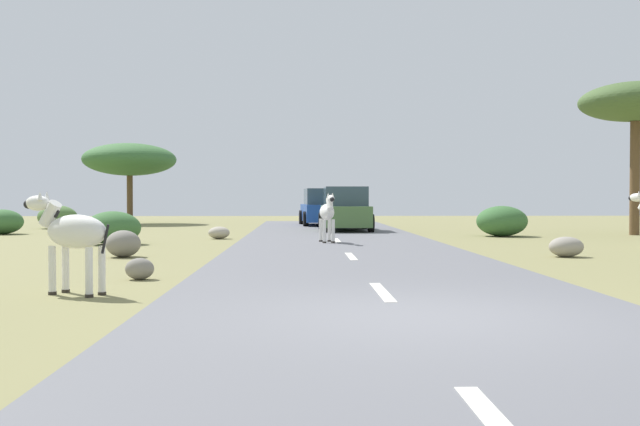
{
  "coord_description": "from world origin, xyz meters",
  "views": [
    {
      "loc": [
        -1.39,
        -7.88,
        1.37
      ],
      "look_at": [
        -0.77,
        13.52,
        0.9
      ],
      "focal_mm": 40.09,
      "sensor_mm": 36.0,
      "label": 1
    }
  ],
  "objects_px": {
    "rock_4": "(566,247)",
    "car_0": "(322,208)",
    "bush_0": "(113,228)",
    "bush_2": "(502,221)",
    "car_1": "(345,210)",
    "rock_1": "(140,269)",
    "rock_0": "(123,244)",
    "tree_2": "(130,160)",
    "rock_3": "(219,233)",
    "bush_3": "(58,217)",
    "zebra_0": "(327,213)",
    "bush_1": "(2,222)",
    "tree_1": "(636,104)",
    "zebra_2": "(72,233)"
  },
  "relations": [
    {
      "from": "rock_4",
      "to": "car_0",
      "type": "bearing_deg",
      "value": 105.83
    },
    {
      "from": "bush_0",
      "to": "bush_2",
      "type": "xyz_separation_m",
      "value": [
        12.55,
        4.02,
        0.05
      ]
    },
    {
      "from": "car_1",
      "to": "rock_1",
      "type": "distance_m",
      "value": 17.17
    },
    {
      "from": "car_0",
      "to": "rock_0",
      "type": "distance_m",
      "value": 18.28
    },
    {
      "from": "tree_2",
      "to": "rock_3",
      "type": "distance_m",
      "value": 15.46
    },
    {
      "from": "bush_3",
      "to": "rock_1",
      "type": "height_order",
      "value": "bush_3"
    },
    {
      "from": "bush_2",
      "to": "bush_0",
      "type": "bearing_deg",
      "value": -162.23
    },
    {
      "from": "zebra_0",
      "to": "tree_2",
      "type": "distance_m",
      "value": 19.34
    },
    {
      "from": "tree_2",
      "to": "bush_2",
      "type": "bearing_deg",
      "value": -38.13
    },
    {
      "from": "rock_0",
      "to": "rock_4",
      "type": "distance_m",
      "value": 10.17
    },
    {
      "from": "bush_2",
      "to": "rock_1",
      "type": "distance_m",
      "value": 16.25
    },
    {
      "from": "bush_3",
      "to": "tree_2",
      "type": "bearing_deg",
      "value": 72.53
    },
    {
      "from": "bush_0",
      "to": "bush_2",
      "type": "distance_m",
      "value": 13.18
    },
    {
      "from": "bush_3",
      "to": "rock_0",
      "type": "height_order",
      "value": "bush_3"
    },
    {
      "from": "car_0",
      "to": "rock_3",
      "type": "distance_m",
      "value": 11.04
    },
    {
      "from": "bush_0",
      "to": "bush_3",
      "type": "distance_m",
      "value": 12.01
    },
    {
      "from": "zebra_0",
      "to": "bush_1",
      "type": "distance_m",
      "value": 13.3
    },
    {
      "from": "bush_0",
      "to": "bush_1",
      "type": "xyz_separation_m",
      "value": [
        -5.64,
        5.95,
        -0.02
      ]
    },
    {
      "from": "car_0",
      "to": "car_1",
      "type": "distance_m",
      "value": 5.53
    },
    {
      "from": "tree_1",
      "to": "bush_3",
      "type": "bearing_deg",
      "value": 165.11
    },
    {
      "from": "car_0",
      "to": "bush_1",
      "type": "height_order",
      "value": "car_0"
    },
    {
      "from": "bush_0",
      "to": "rock_0",
      "type": "bearing_deg",
      "value": -72.6
    },
    {
      "from": "zebra_2",
      "to": "bush_2",
      "type": "height_order",
      "value": "zebra_2"
    },
    {
      "from": "bush_3",
      "to": "rock_0",
      "type": "distance_m",
      "value": 16.62
    },
    {
      "from": "tree_1",
      "to": "bush_0",
      "type": "distance_m",
      "value": 18.74
    },
    {
      "from": "zebra_0",
      "to": "bush_1",
      "type": "height_order",
      "value": "zebra_0"
    },
    {
      "from": "car_1",
      "to": "rock_4",
      "type": "xyz_separation_m",
      "value": [
        4.31,
        -12.29,
        -0.61
      ]
    },
    {
      "from": "bush_3",
      "to": "rock_0",
      "type": "xyz_separation_m",
      "value": [
        6.61,
        -15.25,
        -0.2
      ]
    },
    {
      "from": "tree_1",
      "to": "rock_1",
      "type": "bearing_deg",
      "value": -137.34
    },
    {
      "from": "car_0",
      "to": "tree_1",
      "type": "xyz_separation_m",
      "value": [
        11.1,
        -8.36,
        3.93
      ]
    },
    {
      "from": "rock_1",
      "to": "rock_4",
      "type": "height_order",
      "value": "rock_4"
    },
    {
      "from": "zebra_2",
      "to": "rock_1",
      "type": "bearing_deg",
      "value": 8.95
    },
    {
      "from": "tree_2",
      "to": "rock_3",
      "type": "height_order",
      "value": "tree_2"
    },
    {
      "from": "tree_1",
      "to": "rock_3",
      "type": "distance_m",
      "value": 15.67
    },
    {
      "from": "car_1",
      "to": "rock_0",
      "type": "bearing_deg",
      "value": -116.3
    },
    {
      "from": "zebra_0",
      "to": "rock_3",
      "type": "height_order",
      "value": "zebra_0"
    },
    {
      "from": "rock_0",
      "to": "bush_1",
      "type": "bearing_deg",
      "value": 124.08
    },
    {
      "from": "zebra_2",
      "to": "tree_2",
      "type": "height_order",
      "value": "tree_2"
    },
    {
      "from": "bush_3",
      "to": "car_1",
      "type": "bearing_deg",
      "value": -14.37
    },
    {
      "from": "bush_0",
      "to": "bush_3",
      "type": "relative_size",
      "value": 0.95
    },
    {
      "from": "car_0",
      "to": "rock_0",
      "type": "relative_size",
      "value": 5.66
    },
    {
      "from": "rock_3",
      "to": "bush_1",
      "type": "bearing_deg",
      "value": 159.09
    },
    {
      "from": "rock_0",
      "to": "tree_1",
      "type": "bearing_deg",
      "value": 29.49
    },
    {
      "from": "tree_1",
      "to": "tree_2",
      "type": "xyz_separation_m",
      "value": [
        -21.03,
        11.82,
        -1.44
      ]
    },
    {
      "from": "zebra_0",
      "to": "zebra_2",
      "type": "height_order",
      "value": "zebra_0"
    },
    {
      "from": "car_0",
      "to": "rock_1",
      "type": "distance_m",
      "value": 22.37
    },
    {
      "from": "rock_4",
      "to": "bush_3",
      "type": "bearing_deg",
      "value": 137.3
    },
    {
      "from": "car_1",
      "to": "bush_1",
      "type": "xyz_separation_m",
      "value": [
        -12.88,
        -1.67,
        -0.39
      ]
    },
    {
      "from": "rock_0",
      "to": "rock_3",
      "type": "xyz_separation_m",
      "value": [
        1.38,
        7.17,
        -0.1
      ]
    },
    {
      "from": "bush_1",
      "to": "rock_4",
      "type": "height_order",
      "value": "bush_1"
    }
  ]
}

